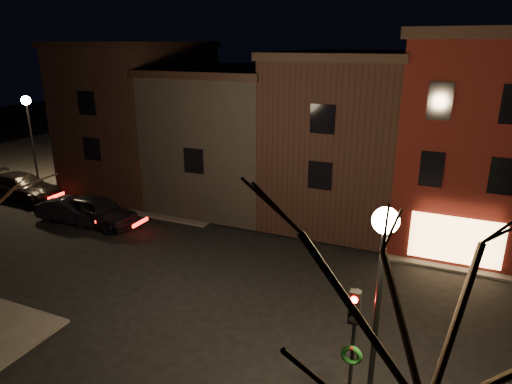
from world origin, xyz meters
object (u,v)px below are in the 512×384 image
Objects in this scene: street_lamp_near at (381,266)px; street_lamp_far at (28,117)px; traffic_signal at (353,336)px; parked_car_c at (23,187)px; bare_tree_right at (443,295)px; parked_car_b at (71,211)px; parked_car_a at (97,210)px.

street_lamp_near and street_lamp_far have the same top height.
traffic_signal is 26.18m from parked_car_c.
bare_tree_right reaches higher than parked_car_b.
traffic_signal is at bearing -25.45° from street_lamp_far.
street_lamp_far is 1.55× the size of parked_car_b.
bare_tree_right reaches higher than street_lamp_near.
street_lamp_near is 1.12× the size of parked_car_c.
street_lamp_far is at bearing 18.21° from parked_car_c.
parked_car_b is at bearing 103.27° from parked_car_a.
street_lamp_far reaches higher than parked_car_c.
parked_car_a is at bearing -82.88° from parked_car_b.
street_lamp_near is at bearing 117.47° from bare_tree_right.
parked_car_a is at bearing 152.10° from street_lamp_near.
parked_car_c is (-26.01, 13.00, -5.30)m from bare_tree_right.
traffic_signal is 18.57m from parked_car_a.
parked_car_a reaches higher than parked_car_b.
bare_tree_right reaches higher than parked_car_a.
parked_car_c is at bearing 153.45° from bare_tree_right.
traffic_signal is at bearing 122.41° from bare_tree_right.
traffic_signal reaches higher than parked_car_a.
parked_car_a is (-16.99, 9.00, -4.33)m from street_lamp_near.
bare_tree_right reaches higher than street_lamp_far.
bare_tree_right is at bearing -121.94° from parked_car_b.
street_lamp_far is 4.68m from parked_car_c.
bare_tree_right is 29.56m from parked_car_c.
bare_tree_right reaches higher than traffic_signal.
street_lamp_far is 8.64m from parked_car_b.
parked_car_a is 0.86× the size of parked_car_c.
traffic_signal is 0.70× the size of parked_car_c.
traffic_signal reaches higher than parked_car_c.
traffic_signal reaches higher than parked_car_b.
traffic_signal is 19.99m from parked_car_b.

